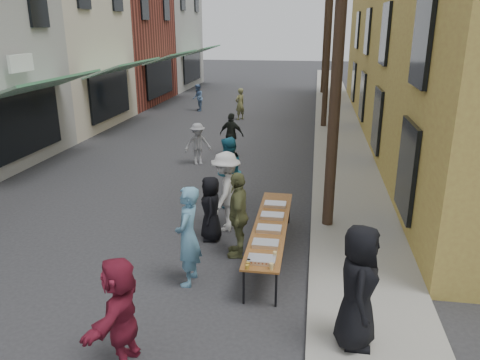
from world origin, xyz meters
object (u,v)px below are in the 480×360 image
(guest_front_a, at_px, (211,209))
(serving_table, at_px, (271,226))
(utility_pole_far, at_px, (326,29))
(catering_tray_sausage, at_px, (262,260))
(utility_pole_near, at_px, (339,39))
(server, at_px, (358,287))
(guest_front_c, at_px, (228,172))
(utility_pole_mid, at_px, (329,31))

(guest_front_a, bearing_deg, serving_table, 51.85)
(utility_pole_far, relative_size, catering_tray_sausage, 18.00)
(utility_pole_near, height_order, serving_table, utility_pole_near)
(utility_pole_far, distance_m, server, 28.80)
(serving_table, relative_size, server, 2.03)
(guest_front_a, relative_size, guest_front_c, 0.79)
(guest_front_a, distance_m, server, 4.62)
(utility_pole_near, xyz_separation_m, catering_tray_sausage, (-1.25, -3.43, -3.71))
(utility_pole_mid, bearing_deg, utility_pole_near, -90.00)
(guest_front_c, distance_m, server, 6.39)
(utility_pole_far, xyz_separation_m, guest_front_c, (-2.70, -22.97, -3.53))
(catering_tray_sausage, xyz_separation_m, guest_front_c, (-1.45, 4.46, 0.18))
(guest_front_a, xyz_separation_m, guest_front_c, (0.00, 2.15, 0.21))
(serving_table, xyz_separation_m, catering_tray_sausage, (0.00, -1.65, 0.08))
(utility_pole_near, distance_m, utility_pole_far, 24.00)
(utility_pole_near, xyz_separation_m, guest_front_c, (-2.70, 1.03, -3.53))
(utility_pole_far, xyz_separation_m, catering_tray_sausage, (-1.25, -27.43, -3.71))
(utility_pole_mid, distance_m, guest_front_c, 11.84)
(utility_pole_mid, relative_size, utility_pole_far, 1.00)
(utility_pole_near, relative_size, guest_front_a, 5.85)
(utility_pole_mid, height_order, server, utility_pole_mid)
(serving_table, bearing_deg, server, -60.72)
(utility_pole_mid, relative_size, guest_front_c, 4.62)
(serving_table, bearing_deg, guest_front_a, 155.39)
(guest_front_c, bearing_deg, utility_pole_near, 81.75)
(catering_tray_sausage, bearing_deg, server, -36.43)
(catering_tray_sausage, bearing_deg, utility_pole_near, 69.94)
(utility_pole_mid, xyz_separation_m, server, (0.33, -16.59, -3.41))
(catering_tray_sausage, bearing_deg, utility_pole_mid, 85.36)
(server, bearing_deg, utility_pole_mid, 4.37)
(utility_pole_mid, relative_size, guest_front_a, 5.85)
(serving_table, bearing_deg, guest_front_c, 117.26)
(utility_pole_mid, height_order, catering_tray_sausage, utility_pole_mid)
(catering_tray_sausage, bearing_deg, utility_pole_far, 87.39)
(utility_pole_near, bearing_deg, serving_table, -125.14)
(utility_pole_far, bearing_deg, catering_tray_sausage, -92.61)
(utility_pole_near, relative_size, guest_front_c, 4.62)
(utility_pole_near, relative_size, serving_table, 2.25)
(utility_pole_near, height_order, utility_pole_far, same)
(guest_front_a, bearing_deg, guest_front_c, 166.47)
(utility_pole_far, xyz_separation_m, guest_front_a, (-2.70, -25.12, -3.73))
(utility_pole_near, distance_m, server, 5.73)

